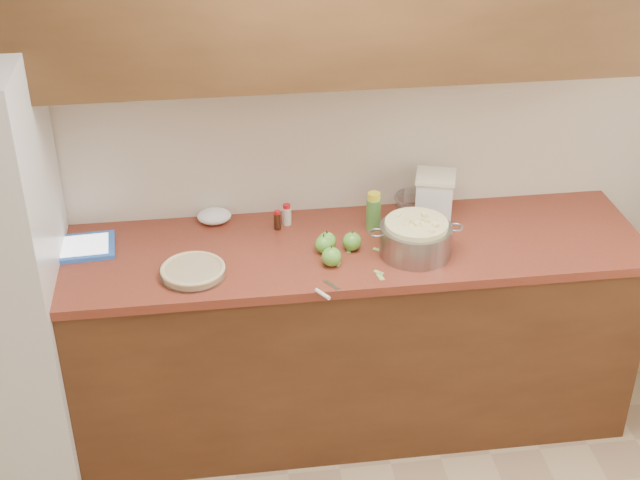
{
  "coord_description": "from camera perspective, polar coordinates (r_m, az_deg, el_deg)",
  "views": [
    {
      "loc": [
        -0.46,
        -1.66,
        2.81
      ],
      "look_at": [
        -0.05,
        1.43,
        0.98
      ],
      "focal_mm": 50.0,
      "sensor_mm": 36.0,
      "label": 1
    }
  ],
  "objects": [
    {
      "name": "room_shell",
      "position": [
        2.29,
        6.05,
        -11.02
      ],
      "size": [
        3.6,
        3.6,
        3.6
      ],
      "color": "tan",
      "rests_on": "ground"
    },
    {
      "name": "counter_run",
      "position": [
        3.94,
        0.56,
        -6.1
      ],
      "size": [
        2.64,
        0.68,
        0.92
      ],
      "color": "#542F17",
      "rests_on": "ground"
    },
    {
      "name": "pie",
      "position": [
        3.51,
        -8.13,
        -1.99
      ],
      "size": [
        0.26,
        0.26,
        0.04
      ],
      "rotation": [
        0.0,
        0.0,
        -0.19
      ],
      "color": "silver",
      "rests_on": "counter_run"
    },
    {
      "name": "colander",
      "position": [
        3.62,
        6.14,
        0.11
      ],
      "size": [
        0.39,
        0.29,
        0.15
      ],
      "rotation": [
        0.0,
        0.0,
        0.34
      ],
      "color": "gray",
      "rests_on": "counter_run"
    },
    {
      "name": "flour_canister",
      "position": [
        3.88,
        7.34,
        2.82
      ],
      "size": [
        0.21,
        0.21,
        0.21
      ],
      "rotation": [
        0.0,
        0.0,
        -0.29
      ],
      "color": "white",
      "rests_on": "counter_run"
    },
    {
      "name": "tablet",
      "position": [
        3.79,
        -15.12,
        -0.46
      ],
      "size": [
        0.29,
        0.23,
        0.02
      ],
      "rotation": [
        0.0,
        0.0,
        0.07
      ],
      "color": "blue",
      "rests_on": "counter_run"
    },
    {
      "name": "paring_knife",
      "position": [
        3.38,
        0.26,
        -3.38
      ],
      "size": [
        0.1,
        0.14,
        0.02
      ],
      "rotation": [
        0.0,
        0.0,
        0.57
      ],
      "color": "gray",
      "rests_on": "counter_run"
    },
    {
      "name": "lemon_bottle",
      "position": [
        3.78,
        3.45,
        1.82
      ],
      "size": [
        0.06,
        0.06,
        0.17
      ],
      "rotation": [
        0.0,
        0.0,
        0.02
      ],
      "color": "#4C8C38",
      "rests_on": "counter_run"
    },
    {
      "name": "cinnamon_shaker",
      "position": [
        3.83,
        -2.14,
        1.63
      ],
      "size": [
        0.04,
        0.04,
        0.1
      ],
      "rotation": [
        0.0,
        0.0,
        0.4
      ],
      "color": "beige",
      "rests_on": "counter_run"
    },
    {
      "name": "vanilla_bottle",
      "position": [
        3.79,
        -2.74,
        1.27
      ],
      "size": [
        0.03,
        0.03,
        0.09
      ],
      "rotation": [
        0.0,
        0.0,
        -0.21
      ],
      "color": "black",
      "rests_on": "counter_run"
    },
    {
      "name": "mixing_bowl",
      "position": [
        3.94,
        6.28,
        2.34
      ],
      "size": [
        0.21,
        0.21,
        0.08
      ],
      "rotation": [
        0.0,
        0.0,
        0.19
      ],
      "color": "silver",
      "rests_on": "counter_run"
    },
    {
      "name": "paper_towel",
      "position": [
        3.87,
        -6.79,
        1.53
      ],
      "size": [
        0.17,
        0.15,
        0.06
      ],
      "primitive_type": "ellipsoid",
      "rotation": [
        0.0,
        0.0,
        0.2
      ],
      "color": "white",
      "rests_on": "counter_run"
    },
    {
      "name": "apple_left",
      "position": [
        3.62,
        0.24,
        -0.28
      ],
      "size": [
        0.07,
        0.07,
        0.09
      ],
      "color": "#5BAD34",
      "rests_on": "counter_run"
    },
    {
      "name": "apple_center",
      "position": [
        3.64,
        0.45,
        -0.09
      ],
      "size": [
        0.08,
        0.08,
        0.09
      ],
      "color": "#5BAD34",
      "rests_on": "counter_run"
    },
    {
      "name": "apple_front",
      "position": [
        3.54,
        0.74,
        -1.08
      ],
      "size": [
        0.08,
        0.08,
        0.09
      ],
      "color": "#5BAD34",
      "rests_on": "counter_run"
    },
    {
      "name": "apple_extra",
      "position": [
        3.64,
        2.06,
        -0.09
      ],
      "size": [
        0.08,
        0.08,
        0.09
      ],
      "color": "#5BAD34",
      "rests_on": "counter_run"
    },
    {
      "name": "peel_a",
      "position": [
        3.52,
        3.77,
        -2.09
      ],
      "size": [
        0.04,
        0.04,
        0.0
      ],
      "primitive_type": "cube",
      "rotation": [
        0.0,
        0.0,
        2.35
      ],
      "color": "#9DC25E",
      "rests_on": "counter_run"
    },
    {
      "name": "peel_b",
      "position": [
        3.56,
        1.18,
        -1.54
      ],
      "size": [
        0.02,
        0.03,
        0.0
      ],
      "primitive_type": "cube",
      "rotation": [
        0.0,
        0.0,
        -1.96
      ],
      "color": "#9DC25E",
      "rests_on": "counter_run"
    },
    {
      "name": "peel_c",
      "position": [
        3.66,
        3.7,
        -0.62
      ],
      "size": [
        0.04,
        0.04,
        0.0
      ],
      "primitive_type": "cube",
      "rotation": [
        0.0,
        0.0,
        -0.69
      ],
      "color": "#9DC25E",
      "rests_on": "counter_run"
    },
    {
      "name": "peel_d",
      "position": [
        3.49,
        3.88,
        -2.37
      ],
      "size": [
        0.03,
        0.05,
        0.0
      ],
      "primitive_type": "cube",
      "rotation": [
        0.0,
        0.0,
        -1.39
      ],
      "color": "#9DC25E",
      "rests_on": "counter_run"
    },
    {
      "name": "peel_e",
      "position": [
        3.66,
        1.84,
        -0.64
      ],
      "size": [
        0.02,
        0.05,
        0.0
      ],
      "primitive_type": "cube",
      "rotation": [
        0.0,
        0.0,
        1.46
      ],
      "color": "#9DC25E",
      "rests_on": "counter_run"
    },
    {
      "name": "peel_f",
      "position": [
        3.59,
        0.32,
        -1.27
      ],
      "size": [
        0.03,
        0.05,
        0.0
      ],
      "primitive_type": "cube",
      "rotation": [
        0.0,
        0.0,
        -1.3
      ],
      "color": "#9DC25E",
      "rests_on": "counter_run"
    }
  ]
}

